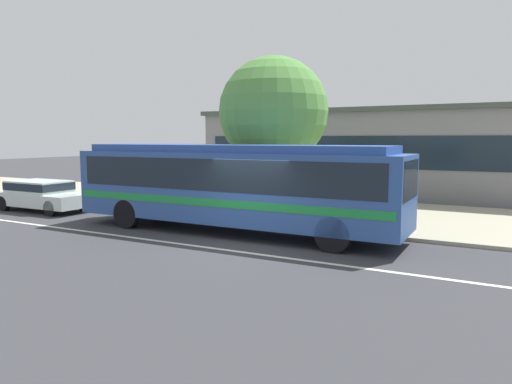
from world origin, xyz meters
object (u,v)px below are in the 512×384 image
object	(u,v)px
sedan_behind_bus	(42,194)
bus_stop_sign	(347,178)
pedestrian_waiting_near_sign	(350,196)
transit_bus	(232,182)
street_tree_near_stop	(273,112)

from	to	relation	value
sedan_behind_bus	bus_stop_sign	bearing A→B (deg)	8.59
pedestrian_waiting_near_sign	bus_stop_sign	distance (m)	1.18
transit_bus	street_tree_near_stop	world-z (taller)	street_tree_near_stop
transit_bus	sedan_behind_bus	world-z (taller)	transit_bus
bus_stop_sign	street_tree_near_stop	world-z (taller)	street_tree_near_stop
sedan_behind_bus	street_tree_near_stop	distance (m)	10.62
transit_bus	pedestrian_waiting_near_sign	distance (m)	4.32
transit_bus	pedestrian_waiting_near_sign	xyz separation A→B (m)	(3.04, 3.01, -0.61)
transit_bus	street_tree_near_stop	bearing A→B (deg)	93.53
pedestrian_waiting_near_sign	street_tree_near_stop	distance (m)	4.48
pedestrian_waiting_near_sign	transit_bus	bearing A→B (deg)	-135.20
transit_bus	street_tree_near_stop	distance (m)	4.23
transit_bus	bus_stop_sign	size ratio (longest dim) A/B	4.33
sedan_behind_bus	street_tree_near_stop	xyz separation A→B (m)	(9.50, 3.30, 3.41)
transit_bus	bus_stop_sign	xyz separation A→B (m)	(3.22, 2.09, 0.11)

